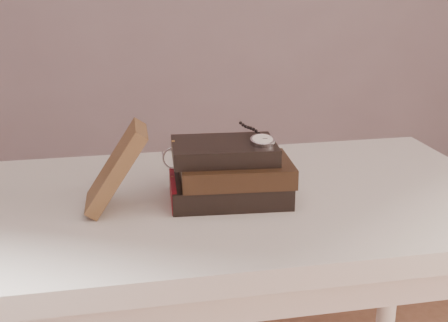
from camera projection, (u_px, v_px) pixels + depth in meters
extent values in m
cube|color=beige|center=(246.00, 203.00, 1.17)|extent=(1.00, 0.60, 0.04)
cube|color=white|center=(246.00, 232.00, 1.19)|extent=(0.88, 0.49, 0.08)
cylinder|color=white|center=(389.00, 287.00, 1.60)|extent=(0.05, 0.05, 0.71)
cube|color=black|center=(229.00, 189.00, 1.13)|extent=(0.23, 0.16, 0.04)
cube|color=#F5E3C8|center=(231.00, 189.00, 1.13)|extent=(0.22, 0.15, 0.03)
cube|color=gold|center=(172.00, 187.00, 1.14)|extent=(0.01, 0.01, 0.04)
cube|color=maroon|center=(173.00, 191.00, 1.12)|extent=(0.02, 0.14, 0.04)
cube|color=black|center=(236.00, 170.00, 1.11)|extent=(0.21, 0.15, 0.04)
cube|color=#F5E3C8|center=(237.00, 170.00, 1.11)|extent=(0.21, 0.14, 0.03)
cube|color=gold|center=(181.00, 169.00, 1.12)|extent=(0.01, 0.01, 0.04)
cube|color=black|center=(224.00, 151.00, 1.12)|extent=(0.20, 0.14, 0.03)
cube|color=#F5E3C8|center=(225.00, 151.00, 1.12)|extent=(0.19, 0.13, 0.02)
cube|color=gold|center=(173.00, 149.00, 1.12)|extent=(0.01, 0.01, 0.03)
cube|color=#48301B|center=(116.00, 168.00, 1.07)|extent=(0.12, 0.11, 0.15)
cylinder|color=silver|center=(263.00, 141.00, 1.10)|extent=(0.05, 0.05, 0.02)
cylinder|color=white|center=(263.00, 139.00, 1.09)|extent=(0.04, 0.04, 0.01)
torus|color=silver|center=(263.00, 139.00, 1.09)|extent=(0.05, 0.05, 0.01)
cylinder|color=silver|center=(260.00, 137.00, 1.12)|extent=(0.01, 0.01, 0.01)
cube|color=black|center=(262.00, 138.00, 1.10)|extent=(0.00, 0.01, 0.00)
cube|color=black|center=(265.00, 139.00, 1.09)|extent=(0.01, 0.00, 0.00)
sphere|color=black|center=(259.00, 134.00, 1.13)|extent=(0.01, 0.01, 0.01)
sphere|color=black|center=(256.00, 131.00, 1.14)|extent=(0.01, 0.01, 0.01)
sphere|color=black|center=(253.00, 129.00, 1.15)|extent=(0.01, 0.01, 0.01)
sphere|color=black|center=(251.00, 128.00, 1.16)|extent=(0.01, 0.01, 0.01)
sphere|color=black|center=(248.00, 127.00, 1.17)|extent=(0.01, 0.01, 0.01)
sphere|color=black|center=(246.00, 126.00, 1.18)|extent=(0.01, 0.01, 0.01)
sphere|color=black|center=(243.00, 125.00, 1.19)|extent=(0.01, 0.01, 0.01)
sphere|color=black|center=(241.00, 123.00, 1.20)|extent=(0.01, 0.01, 0.01)
torus|color=silver|center=(173.00, 158.00, 1.17)|extent=(0.04, 0.02, 0.04)
torus|color=silver|center=(198.00, 157.00, 1.17)|extent=(0.04, 0.02, 0.04)
cylinder|color=silver|center=(186.00, 156.00, 1.17)|extent=(0.01, 0.00, 0.00)
cylinder|color=silver|center=(163.00, 154.00, 1.22)|extent=(0.01, 0.10, 0.02)
cylinder|color=silver|center=(206.00, 152.00, 1.23)|extent=(0.01, 0.10, 0.02)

